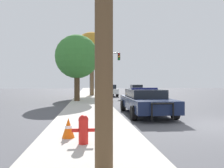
{
  "coord_description": "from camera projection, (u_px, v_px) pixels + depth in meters",
  "views": [
    {
      "loc": [
        -5.19,
        -7.83,
        1.66
      ],
      "look_at": [
        -2.13,
        20.01,
        1.48
      ],
      "focal_mm": 35.0,
      "sensor_mm": 36.0,
      "label": 1
    }
  ],
  "objects": [
    {
      "name": "tree_sidewalk_near",
      "position": [
        77.0,
        57.0,
        18.27
      ],
      "size": [
        3.64,
        3.64,
        5.53
      ],
      "color": "#4C3823",
      "rests_on": "sidewalk_left"
    },
    {
      "name": "fire_hydrant",
      "position": [
        83.0,
        128.0,
        5.46
      ],
      "size": [
        0.58,
        0.25,
        0.73
      ],
      "color": "red",
      "rests_on": "sidewalk_left"
    },
    {
      "name": "traffic_light",
      "position": [
        102.0,
        64.0,
        26.89
      ],
      "size": [
        3.78,
        0.35,
        5.37
      ],
      "color": "#424247",
      "rests_on": "sidewalk_left"
    },
    {
      "name": "ground_plane",
      "position": [
        224.0,
        126.0,
        8.36
      ],
      "size": [
        110.0,
        110.0,
        0.0
      ],
      "primitive_type": "plane",
      "color": "#4F4F54"
    },
    {
      "name": "car_background_oncoming",
      "position": [
        136.0,
        89.0,
        31.41
      ],
      "size": [
        2.0,
        4.02,
        1.36
      ],
      "rotation": [
        0.0,
        0.0,
        3.11
      ],
      "color": "#333856",
      "rests_on": "ground_plane"
    },
    {
      "name": "car_background_midblock",
      "position": [
        108.0,
        90.0,
        26.85
      ],
      "size": [
        2.22,
        4.76,
        1.42
      ],
      "rotation": [
        0.0,
        0.0,
        0.06
      ],
      "color": "silver",
      "rests_on": "ground_plane"
    },
    {
      "name": "tree_sidewalk_mid",
      "position": [
        92.0,
        51.0,
        26.18
      ],
      "size": [
        4.55,
        4.55,
        7.57
      ],
      "color": "brown",
      "rests_on": "sidewalk_left"
    },
    {
      "name": "traffic_cone",
      "position": [
        68.0,
        128.0,
        6.07
      ],
      "size": [
        0.35,
        0.35,
        0.55
      ],
      "color": "orange",
      "rests_on": "sidewalk_left"
    },
    {
      "name": "sidewalk_left",
      "position": [
        91.0,
        127.0,
        7.8
      ],
      "size": [
        3.0,
        110.0,
        0.13
      ],
      "color": "#BCB7AD",
      "rests_on": "ground_plane"
    },
    {
      "name": "police_car",
      "position": [
        145.0,
        101.0,
        11.34
      ],
      "size": [
        2.18,
        5.3,
        1.4
      ],
      "rotation": [
        0.0,
        0.0,
        3.13
      ],
      "color": "#141E3D",
      "rests_on": "ground_plane"
    }
  ]
}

